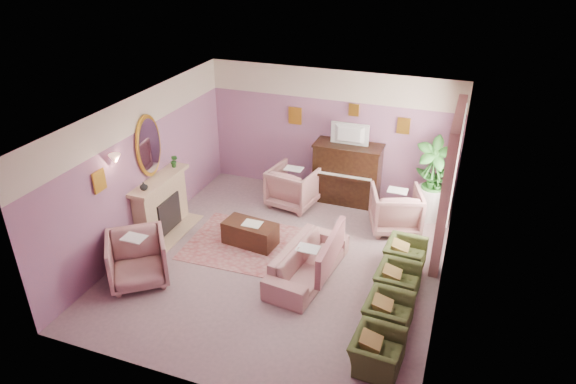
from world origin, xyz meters
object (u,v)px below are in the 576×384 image
(floral_armchair_front, at_px, (137,257))
(olive_chair_b, at_px, (388,309))
(olive_chair_d, at_px, (405,251))
(television, at_px, (349,133))
(coffee_table, at_px, (250,234))
(side_table, at_px, (429,203))
(sofa, at_px, (308,256))
(olive_chair_c, at_px, (397,278))
(floral_armchair_left, at_px, (294,185))
(olive_chair_a, at_px, (377,347))
(piano, at_px, (347,174))
(floral_armchair_right, at_px, (396,208))

(floral_armchair_front, distance_m, olive_chair_b, 4.18)
(olive_chair_d, bearing_deg, television, 128.16)
(coffee_table, bearing_deg, side_table, 35.53)
(sofa, distance_m, olive_chair_c, 1.53)
(television, relative_size, floral_armchair_left, 0.82)
(sofa, xyz_separation_m, olive_chair_c, (1.53, 0.01, -0.07))
(olive_chair_a, distance_m, olive_chair_b, 0.82)
(floral_armchair_left, height_order, olive_chair_d, floral_armchair_left)
(piano, distance_m, sofa, 2.93)
(floral_armchair_left, distance_m, olive_chair_c, 3.50)
(coffee_table, bearing_deg, floral_armchair_front, -127.34)
(sofa, xyz_separation_m, floral_armchair_front, (-2.64, -1.12, 0.09))
(floral_armchair_left, xyz_separation_m, olive_chair_d, (2.62, -1.50, -0.16))
(sofa, xyz_separation_m, olive_chair_b, (1.53, -0.81, -0.07))
(floral_armchair_left, distance_m, olive_chair_a, 4.75)
(piano, bearing_deg, floral_armchair_left, -150.35)
(floral_armchair_right, height_order, side_table, floral_armchair_right)
(coffee_table, height_order, floral_armchair_front, floral_armchair_front)
(sofa, xyz_separation_m, olive_chair_d, (1.53, 0.83, -0.07))
(floral_armchair_right, bearing_deg, sofa, -118.77)
(piano, distance_m, olive_chair_b, 4.06)
(floral_armchair_front, relative_size, side_table, 1.39)
(floral_armchair_right, bearing_deg, coffee_table, -148.94)
(piano, relative_size, television, 1.75)
(coffee_table, height_order, olive_chair_c, olive_chair_c)
(coffee_table, relative_size, olive_chair_b, 1.31)
(floral_armchair_left, bearing_deg, floral_armchair_front, -114.15)
(television, distance_m, olive_chair_a, 4.94)
(olive_chair_c, height_order, side_table, side_table)
(television, height_order, floral_armchair_right, television)
(floral_armchair_right, bearing_deg, olive_chair_b, -82.29)
(coffee_table, height_order, olive_chair_b, olive_chair_b)
(floral_armchair_left, xyz_separation_m, olive_chair_c, (2.62, -2.32, -0.16))
(side_table, bearing_deg, olive_chair_a, -92.51)
(olive_chair_b, bearing_deg, sofa, 152.11)
(olive_chair_d, bearing_deg, olive_chair_c, -90.00)
(television, xyz_separation_m, floral_armchair_front, (-2.57, -3.99, -1.11))
(television, bearing_deg, olive_chair_b, -66.49)
(sofa, relative_size, olive_chair_d, 2.57)
(sofa, relative_size, side_table, 2.80)
(coffee_table, height_order, floral_armchair_right, floral_armchair_right)
(sofa, bearing_deg, olive_chair_b, -27.89)
(piano, relative_size, floral_armchair_left, 1.44)
(floral_armchair_front, relative_size, olive_chair_b, 1.27)
(sofa, distance_m, floral_armchair_left, 2.58)
(floral_armchair_right, relative_size, olive_chair_d, 1.27)
(television, height_order, olive_chair_d, television)
(television, distance_m, sofa, 3.11)
(sofa, bearing_deg, olive_chair_d, 28.49)
(floral_armchair_left, height_order, floral_armchair_right, same)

